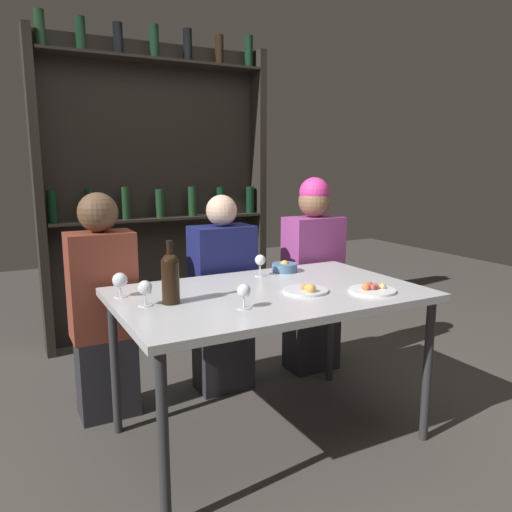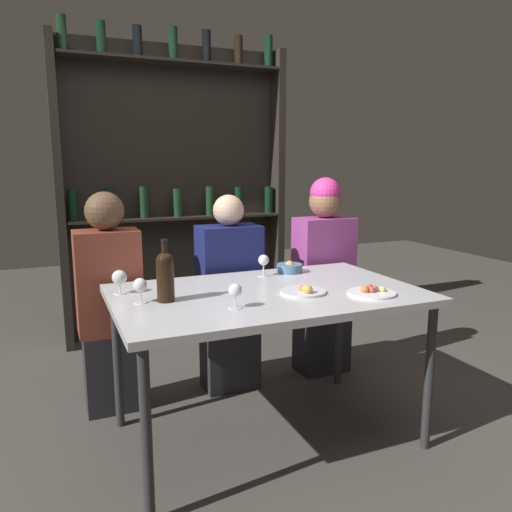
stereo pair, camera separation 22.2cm
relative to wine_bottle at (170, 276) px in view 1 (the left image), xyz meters
name	(u,v)px [view 1 (the left image)]	position (x,y,z in m)	size (l,w,h in m)	color
ground_plane	(269,435)	(0.49, -0.02, -0.89)	(10.00, 10.00, 0.00)	#47423D
dining_table	(269,302)	(0.49, -0.02, -0.18)	(1.47, 0.92, 0.76)	silver
wine_rack_wall	(157,185)	(0.49, 1.76, 0.32)	(1.79, 0.21, 2.38)	#28231E
wine_bottle	(170,276)	(0.00, 0.00, 0.00)	(0.08, 0.08, 0.28)	black
wine_glass_0	(120,281)	(-0.17, 0.22, -0.05)	(0.07, 0.07, 0.11)	silver
wine_glass_1	(145,289)	(-0.11, 0.02, -0.05)	(0.06, 0.06, 0.11)	silver
wine_glass_2	(260,261)	(0.61, 0.29, -0.04)	(0.06, 0.06, 0.12)	silver
wine_glass_3	(244,292)	(0.25, -0.22, -0.05)	(0.06, 0.06, 0.11)	silver
food_plate_0	(372,289)	(0.92, -0.26, -0.11)	(0.23, 0.23, 0.04)	white
food_plate_1	(306,290)	(0.64, -0.12, -0.11)	(0.22, 0.22, 0.05)	silver
snack_bowl	(285,267)	(0.78, 0.32, -0.10)	(0.14, 0.14, 0.07)	#4C7299
seated_person_left	(104,312)	(-0.18, 0.60, -0.30)	(0.34, 0.22, 1.23)	#26262B
seated_person_center	(223,300)	(0.52, 0.60, -0.33)	(0.37, 0.22, 1.19)	#26262B
seated_person_right	(313,277)	(1.17, 0.60, -0.25)	(0.37, 0.22, 1.29)	#26262B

